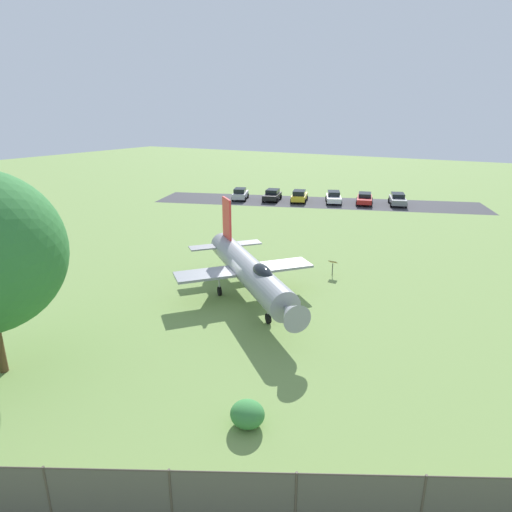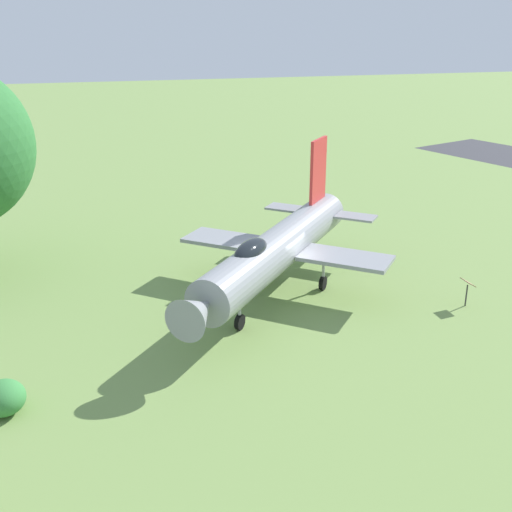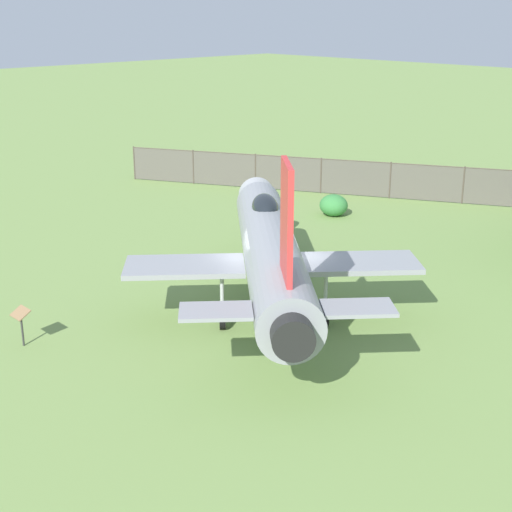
{
  "view_description": "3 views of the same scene",
  "coord_description": "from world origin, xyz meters",
  "px_view_note": "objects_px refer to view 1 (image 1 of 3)",
  "views": [
    {
      "loc": [
        -22.17,
        -13.16,
        11.4
      ],
      "look_at": [
        0.38,
        -0.39,
        2.88
      ],
      "focal_mm": 30.54,
      "sensor_mm": 36.0,
      "label": 1
    },
    {
      "loc": [
        -7.59,
        -23.36,
        10.82
      ],
      "look_at": [
        -0.9,
        0.18,
        1.71
      ],
      "focal_mm": 44.88,
      "sensor_mm": 36.0,
      "label": 2
    },
    {
      "loc": [
        15.52,
        15.27,
        9.22
      ],
      "look_at": [
        0.57,
        -0.08,
        2.0
      ],
      "focal_mm": 51.75,
      "sensor_mm": 36.0,
      "label": 3
    }
  ],
  "objects_px": {
    "parked_car_red": "(365,198)",
    "parked_car_yellow": "(299,196)",
    "parked_car_silver": "(240,194)",
    "parked_car_gray": "(398,199)",
    "display_jet": "(250,271)",
    "parked_car_black": "(272,195)",
    "info_plaque": "(333,264)",
    "parked_car_white": "(334,197)",
    "shrub_by_tree": "(247,414)"
  },
  "relations": [
    {
      "from": "parked_car_gray",
      "to": "display_jet",
      "type": "bearing_deg",
      "value": -20.3
    },
    {
      "from": "parked_car_gray",
      "to": "parked_car_yellow",
      "type": "height_order",
      "value": "parked_car_yellow"
    },
    {
      "from": "display_jet",
      "to": "parked_car_yellow",
      "type": "distance_m",
      "value": 33.35
    },
    {
      "from": "parked_car_gray",
      "to": "parked_car_yellow",
      "type": "bearing_deg",
      "value": -88.57
    },
    {
      "from": "info_plaque",
      "to": "parked_car_silver",
      "type": "height_order",
      "value": "parked_car_silver"
    },
    {
      "from": "display_jet",
      "to": "parked_car_silver",
      "type": "bearing_deg",
      "value": 163.25
    },
    {
      "from": "parked_car_silver",
      "to": "shrub_by_tree",
      "type": "bearing_deg",
      "value": -171.05
    },
    {
      "from": "display_jet",
      "to": "parked_car_white",
      "type": "distance_m",
      "value": 33.85
    },
    {
      "from": "info_plaque",
      "to": "parked_car_black",
      "type": "bearing_deg",
      "value": 36.3
    },
    {
      "from": "display_jet",
      "to": "parked_car_white",
      "type": "height_order",
      "value": "display_jet"
    },
    {
      "from": "info_plaque",
      "to": "parked_car_red",
      "type": "bearing_deg",
      "value": 11.48
    },
    {
      "from": "info_plaque",
      "to": "parked_car_silver",
      "type": "relative_size",
      "value": 0.26
    },
    {
      "from": "info_plaque",
      "to": "parked_car_yellow",
      "type": "bearing_deg",
      "value": 29.14
    },
    {
      "from": "display_jet",
      "to": "parked_car_black",
      "type": "xyz_separation_m",
      "value": [
        30.53,
        14.28,
        -1.29
      ]
    },
    {
      "from": "parked_car_black",
      "to": "parked_car_silver",
      "type": "bearing_deg",
      "value": -84.14
    },
    {
      "from": "parked_car_yellow",
      "to": "shrub_by_tree",
      "type": "bearing_deg",
      "value": -176.5
    },
    {
      "from": "display_jet",
      "to": "parked_car_gray",
      "type": "height_order",
      "value": "display_jet"
    },
    {
      "from": "parked_car_gray",
      "to": "parked_car_silver",
      "type": "xyz_separation_m",
      "value": [
        -6.91,
        19.76,
        0.03
      ]
    },
    {
      "from": "display_jet",
      "to": "parked_car_gray",
      "type": "bearing_deg",
      "value": 128.64
    },
    {
      "from": "shrub_by_tree",
      "to": "info_plaque",
      "type": "bearing_deg",
      "value": 9.42
    },
    {
      "from": "parked_car_white",
      "to": "parked_car_silver",
      "type": "height_order",
      "value": "parked_car_silver"
    },
    {
      "from": "parked_car_white",
      "to": "parked_car_red",
      "type": "bearing_deg",
      "value": 86.22
    },
    {
      "from": "info_plaque",
      "to": "parked_car_red",
      "type": "xyz_separation_m",
      "value": [
        27.4,
        5.56,
        -0.11
      ]
    },
    {
      "from": "shrub_by_tree",
      "to": "info_plaque",
      "type": "height_order",
      "value": "info_plaque"
    },
    {
      "from": "display_jet",
      "to": "parked_car_silver",
      "type": "height_order",
      "value": "display_jet"
    },
    {
      "from": "info_plaque",
      "to": "parked_car_white",
      "type": "xyz_separation_m",
      "value": [
        26.11,
        9.37,
        -0.08
      ]
    },
    {
      "from": "display_jet",
      "to": "parked_car_red",
      "type": "xyz_separation_m",
      "value": [
        34.51,
        2.64,
        -1.33
      ]
    },
    {
      "from": "parked_car_yellow",
      "to": "parked_car_gray",
      "type": "bearing_deg",
      "value": -88.5
    },
    {
      "from": "parked_car_gray",
      "to": "parked_car_red",
      "type": "relative_size",
      "value": 0.98
    },
    {
      "from": "parked_car_gray",
      "to": "parked_car_yellow",
      "type": "xyz_separation_m",
      "value": [
        -4.29,
        12.03,
        0.02
      ]
    },
    {
      "from": "parked_car_white",
      "to": "parked_car_silver",
      "type": "bearing_deg",
      "value": -92.94
    },
    {
      "from": "parked_car_black",
      "to": "info_plaque",
      "type": "bearing_deg",
      "value": 21.13
    },
    {
      "from": "parked_car_red",
      "to": "parked_car_silver",
      "type": "xyz_separation_m",
      "value": [
        -5.57,
        15.79,
        0.08
      ]
    },
    {
      "from": "display_jet",
      "to": "parked_car_red",
      "type": "bearing_deg",
      "value": 135.13
    },
    {
      "from": "parked_car_black",
      "to": "parked_car_silver",
      "type": "relative_size",
      "value": 1.0
    },
    {
      "from": "parked_car_gray",
      "to": "parked_car_white",
      "type": "xyz_separation_m",
      "value": [
        -2.64,
        7.77,
        -0.01
      ]
    },
    {
      "from": "parked_car_red",
      "to": "parked_car_black",
      "type": "xyz_separation_m",
      "value": [
        -3.98,
        11.64,
        0.04
      ]
    },
    {
      "from": "shrub_by_tree",
      "to": "parked_car_gray",
      "type": "height_order",
      "value": "parked_car_gray"
    },
    {
      "from": "parked_car_red",
      "to": "parked_car_white",
      "type": "height_order",
      "value": "parked_car_white"
    },
    {
      "from": "shrub_by_tree",
      "to": "parked_car_black",
      "type": "relative_size",
      "value": 0.3
    },
    {
      "from": "display_jet",
      "to": "parked_car_black",
      "type": "relative_size",
      "value": 2.71
    },
    {
      "from": "display_jet",
      "to": "shrub_by_tree",
      "type": "bearing_deg",
      "value": -19.35
    },
    {
      "from": "parked_car_yellow",
      "to": "parked_car_silver",
      "type": "relative_size",
      "value": 1.05
    },
    {
      "from": "parked_car_yellow",
      "to": "parked_car_silver",
      "type": "xyz_separation_m",
      "value": [
        -2.62,
        7.72,
        0.01
      ]
    },
    {
      "from": "parked_car_red",
      "to": "parked_car_yellow",
      "type": "bearing_deg",
      "value": -85.09
    },
    {
      "from": "shrub_by_tree",
      "to": "parked_car_gray",
      "type": "distance_m",
      "value": 46.11
    },
    {
      "from": "shrub_by_tree",
      "to": "parked_car_red",
      "type": "bearing_deg",
      "value": 10.69
    },
    {
      "from": "display_jet",
      "to": "parked_car_white",
      "type": "relative_size",
      "value": 2.51
    },
    {
      "from": "shrub_by_tree",
      "to": "parked_car_yellow",
      "type": "bearing_deg",
      "value": 21.61
    },
    {
      "from": "parked_car_white",
      "to": "parked_car_silver",
      "type": "distance_m",
      "value": 12.72
    }
  ]
}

